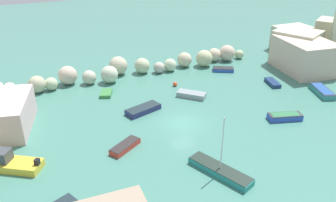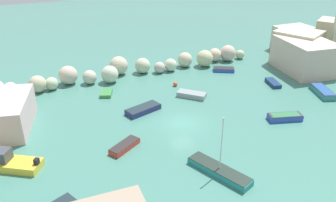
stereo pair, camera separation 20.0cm
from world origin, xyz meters
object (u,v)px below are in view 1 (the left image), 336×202
object	(u,v)px
moored_boat_5	(125,146)
moored_boat_6	(2,161)
channel_buoy	(175,84)
moored_boat_3	(191,95)
moored_boat_1	(106,93)
moored_boat_10	(273,83)
moored_boat_7	(143,109)
moored_boat_8	(322,91)
moored_boat_4	(285,117)
moored_boat_11	(223,69)
moored_boat_0	(220,170)

from	to	relation	value
moored_boat_5	moored_boat_6	distance (m)	10.71
channel_buoy	moored_boat_3	distance (m)	3.89
moored_boat_3	moored_boat_6	xyz separation A→B (m)	(-21.66, -5.44, 0.27)
moored_boat_1	moored_boat_10	size ratio (longest dim) A/B	0.85
moored_boat_7	moored_boat_8	xyz separation A→B (m)	(22.18, -5.09, 0.06)
channel_buoy	moored_boat_8	world-z (taller)	moored_boat_8
moored_boat_4	moored_boat_8	world-z (taller)	moored_boat_8
channel_buoy	moored_boat_11	size ratio (longest dim) A/B	0.18
channel_buoy	moored_boat_3	world-z (taller)	moored_boat_3
moored_boat_3	moored_boat_1	bearing A→B (deg)	-162.27
channel_buoy	moored_boat_4	bearing A→B (deg)	-62.92
moored_boat_3	moored_boat_7	distance (m)	6.93
moored_boat_6	moored_boat_7	distance (m)	15.44
moored_boat_0	moored_boat_10	size ratio (longest dim) A/B	1.94
moored_boat_7	moored_boat_10	xyz separation A→B (m)	(18.54, -0.11, -0.06)
moored_boat_11	channel_buoy	bearing A→B (deg)	42.70
moored_boat_11	moored_boat_10	bearing A→B (deg)	145.00
moored_boat_11	moored_boat_4	bearing A→B (deg)	112.62
moored_boat_0	moored_boat_5	distance (m)	9.21
channel_buoy	moored_boat_5	distance (m)	15.53
moored_boat_10	moored_boat_1	bearing A→B (deg)	-90.96
moored_boat_1	moored_boat_11	xyz separation A→B (m)	(17.89, 0.70, 0.04)
moored_boat_5	moored_boat_10	bearing A→B (deg)	-16.10
moored_boat_5	moored_boat_6	size ratio (longest dim) A/B	0.51
moored_boat_1	moored_boat_8	bearing A→B (deg)	-91.55
moored_boat_7	moored_boat_10	size ratio (longest dim) A/B	1.42
moored_boat_5	moored_boat_10	world-z (taller)	moored_boat_5
channel_buoy	moored_boat_6	size ratio (longest dim) A/B	0.09
moored_boat_0	moored_boat_5	bearing A→B (deg)	-160.31
moored_boat_3	moored_boat_8	world-z (taller)	moored_boat_8
moored_boat_4	moored_boat_11	size ratio (longest dim) A/B	1.16
moored_boat_8	moored_boat_4	bearing A→B (deg)	130.48
moored_boat_3	moored_boat_11	distance (m)	10.29
channel_buoy	moored_boat_8	xyz separation A→B (m)	(15.69, -10.07, 0.07)
moored_boat_10	moored_boat_6	bearing A→B (deg)	-67.10
moored_boat_11	moored_boat_0	bearing A→B (deg)	86.33
moored_boat_0	moored_boat_5	size ratio (longest dim) A/B	1.75
moored_boat_4	moored_boat_11	bearing A→B (deg)	99.82
moored_boat_0	moored_boat_5	world-z (taller)	moored_boat_0
moored_boat_5	moored_boat_8	size ratio (longest dim) A/B	0.75
moored_boat_4	moored_boat_10	bearing A→B (deg)	74.63
channel_buoy	moored_boat_7	distance (m)	8.18
channel_buoy	moored_boat_3	xyz separation A→B (m)	(0.35, -3.87, 0.02)
moored_boat_4	channel_buoy	bearing A→B (deg)	134.72
moored_boat_0	moored_boat_1	world-z (taller)	moored_boat_0
moored_boat_4	moored_boat_11	distance (m)	15.30
moored_boat_1	moored_boat_11	world-z (taller)	moored_boat_11
moored_boat_0	moored_boat_4	size ratio (longest dim) A/B	1.55
moored_boat_3	moored_boat_5	distance (m)	13.31
moored_boat_5	moored_boat_1	bearing A→B (deg)	51.02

